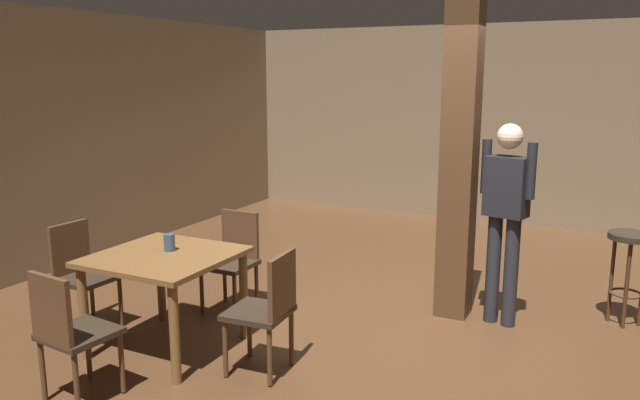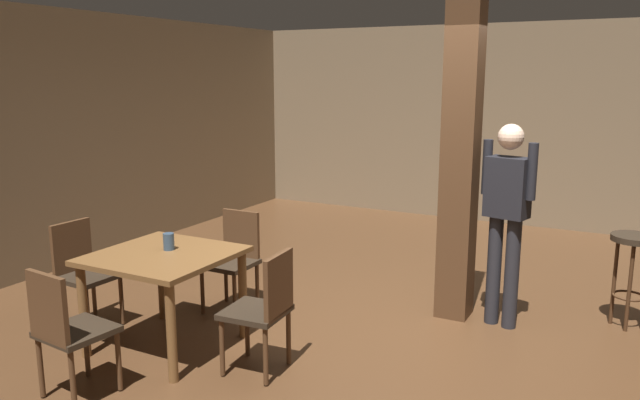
{
  "view_description": "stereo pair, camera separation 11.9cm",
  "coord_description": "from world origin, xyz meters",
  "px_view_note": "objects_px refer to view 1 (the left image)",
  "views": [
    {
      "loc": [
        1.55,
        -4.56,
        2.12
      ],
      "look_at": [
        -0.77,
        0.09,
        1.06
      ],
      "focal_mm": 35.0,
      "sensor_mm": 36.0,
      "label": 1
    },
    {
      "loc": [
        1.66,
        -4.51,
        2.12
      ],
      "look_at": [
        -0.77,
        0.09,
        1.06
      ],
      "focal_mm": 35.0,
      "sensor_mm": 36.0,
      "label": 2
    }
  ],
  "objects_px": {
    "dining_table": "(165,269)",
    "chair_east": "(268,306)",
    "standing_person": "(506,210)",
    "chair_west": "(81,270)",
    "bar_stool_near": "(630,256)",
    "chair_north": "(233,256)",
    "napkin_cup": "(169,242)",
    "chair_south": "(69,330)"
  },
  "relations": [
    {
      "from": "chair_north",
      "to": "napkin_cup",
      "type": "xyz_separation_m",
      "value": [
        -0.03,
        -0.82,
        0.32
      ]
    },
    {
      "from": "chair_north",
      "to": "bar_stool_near",
      "type": "bearing_deg",
      "value": 21.19
    },
    {
      "from": "dining_table",
      "to": "napkin_cup",
      "type": "distance_m",
      "value": 0.21
    },
    {
      "from": "chair_north",
      "to": "standing_person",
      "type": "relative_size",
      "value": 0.52
    },
    {
      "from": "chair_south",
      "to": "standing_person",
      "type": "distance_m",
      "value": 3.46
    },
    {
      "from": "dining_table",
      "to": "chair_north",
      "type": "xyz_separation_m",
      "value": [
        0.01,
        0.91,
        -0.14
      ]
    },
    {
      "from": "standing_person",
      "to": "chair_south",
      "type": "bearing_deg",
      "value": -130.73
    },
    {
      "from": "chair_east",
      "to": "standing_person",
      "type": "relative_size",
      "value": 0.52
    },
    {
      "from": "dining_table",
      "to": "standing_person",
      "type": "bearing_deg",
      "value": 36.78
    },
    {
      "from": "chair_south",
      "to": "standing_person",
      "type": "bearing_deg",
      "value": 49.27
    },
    {
      "from": "dining_table",
      "to": "standing_person",
      "type": "height_order",
      "value": "standing_person"
    },
    {
      "from": "chair_east",
      "to": "chair_south",
      "type": "bearing_deg",
      "value": -135.37
    },
    {
      "from": "dining_table",
      "to": "napkin_cup",
      "type": "height_order",
      "value": "napkin_cup"
    },
    {
      "from": "chair_east",
      "to": "chair_west",
      "type": "relative_size",
      "value": 1.0
    },
    {
      "from": "dining_table",
      "to": "chair_south",
      "type": "height_order",
      "value": "chair_south"
    },
    {
      "from": "dining_table",
      "to": "chair_east",
      "type": "bearing_deg",
      "value": -0.66
    },
    {
      "from": "chair_west",
      "to": "chair_north",
      "type": "xyz_separation_m",
      "value": [
        0.9,
        0.92,
        0.0
      ]
    },
    {
      "from": "chair_east",
      "to": "standing_person",
      "type": "height_order",
      "value": "standing_person"
    },
    {
      "from": "chair_south",
      "to": "chair_west",
      "type": "xyz_separation_m",
      "value": [
        -0.89,
        0.92,
        0.0
      ]
    },
    {
      "from": "chair_south",
      "to": "chair_west",
      "type": "height_order",
      "value": "same"
    },
    {
      "from": "chair_east",
      "to": "chair_west",
      "type": "distance_m",
      "value": 1.82
    },
    {
      "from": "chair_north",
      "to": "bar_stool_near",
      "type": "relative_size",
      "value": 1.11
    },
    {
      "from": "dining_table",
      "to": "chair_west",
      "type": "xyz_separation_m",
      "value": [
        -0.9,
        -0.01,
        -0.14
      ]
    },
    {
      "from": "standing_person",
      "to": "chair_north",
      "type": "bearing_deg",
      "value": -161.13
    },
    {
      "from": "chair_east",
      "to": "napkin_cup",
      "type": "xyz_separation_m",
      "value": [
        -0.95,
        0.1,
        0.32
      ]
    },
    {
      "from": "standing_person",
      "to": "napkin_cup",
      "type": "bearing_deg",
      "value": -145.0
    },
    {
      "from": "chair_north",
      "to": "standing_person",
      "type": "bearing_deg",
      "value": 18.87
    },
    {
      "from": "dining_table",
      "to": "chair_east",
      "type": "relative_size",
      "value": 1.12
    },
    {
      "from": "chair_north",
      "to": "bar_stool_near",
      "type": "distance_m",
      "value": 3.42
    },
    {
      "from": "napkin_cup",
      "to": "dining_table",
      "type": "bearing_deg",
      "value": -76.58
    },
    {
      "from": "chair_south",
      "to": "chair_north",
      "type": "relative_size",
      "value": 1.0
    },
    {
      "from": "chair_west",
      "to": "bar_stool_near",
      "type": "xyz_separation_m",
      "value": [
        4.09,
        2.15,
        0.1
      ]
    },
    {
      "from": "chair_south",
      "to": "chair_north",
      "type": "distance_m",
      "value": 1.84
    },
    {
      "from": "chair_east",
      "to": "napkin_cup",
      "type": "bearing_deg",
      "value": 173.9
    },
    {
      "from": "dining_table",
      "to": "chair_north",
      "type": "relative_size",
      "value": 1.12
    },
    {
      "from": "chair_east",
      "to": "chair_north",
      "type": "bearing_deg",
      "value": 134.98
    },
    {
      "from": "chair_south",
      "to": "standing_person",
      "type": "height_order",
      "value": "standing_person"
    },
    {
      "from": "napkin_cup",
      "to": "standing_person",
      "type": "xyz_separation_m",
      "value": [
        2.25,
        1.58,
        0.17
      ]
    },
    {
      "from": "chair_east",
      "to": "bar_stool_near",
      "type": "xyz_separation_m",
      "value": [
        2.27,
        2.15,
        0.1
      ]
    },
    {
      "from": "chair_east",
      "to": "bar_stool_near",
      "type": "bearing_deg",
      "value": 43.51
    },
    {
      "from": "dining_table",
      "to": "bar_stool_near",
      "type": "xyz_separation_m",
      "value": [
        3.19,
        2.14,
        -0.04
      ]
    },
    {
      "from": "standing_person",
      "to": "bar_stool_near",
      "type": "bearing_deg",
      "value": 26.28
    }
  ]
}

